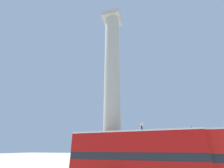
# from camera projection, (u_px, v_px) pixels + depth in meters

# --- Properties ---
(monument_column) EXTENTS (5.81, 5.81, 25.32)m
(monument_column) POSITION_uv_depth(u_px,v_px,m) (112.00, 99.00, 20.04)
(monument_column) COLOR #A39E8E
(monument_column) RESTS_ON ground_plane
(bus_a) EXTENTS (10.95, 3.56, 4.37)m
(bus_a) POSITION_uv_depth(u_px,v_px,m) (134.00, 156.00, 12.49)
(bus_a) COLOR #A80F0C
(bus_a) RESTS_ON ground_plane
(equestrian_statue) EXTENTS (3.97, 3.71, 5.74)m
(equestrian_statue) POSITION_uv_depth(u_px,v_px,m) (198.00, 160.00, 18.50)
(equestrian_statue) COLOR #A39E8E
(equestrian_statue) RESTS_ON ground_plane
(street_lamp) EXTENTS (0.45, 0.45, 5.63)m
(street_lamp) POSITION_uv_depth(u_px,v_px,m) (143.00, 145.00, 15.22)
(street_lamp) COLOR black
(street_lamp) RESTS_ON ground_plane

